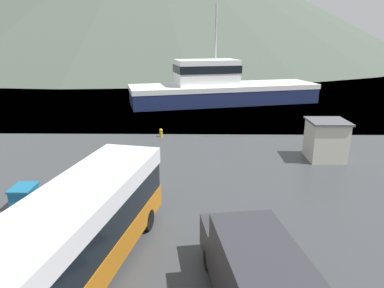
# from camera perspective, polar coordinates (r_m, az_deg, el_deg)

# --- Properties ---
(water_surface) EXTENTS (240.00, 240.00, 0.00)m
(water_surface) POSITION_cam_1_polar(r_m,az_deg,el_deg) (148.19, 0.05, 14.27)
(water_surface) COLOR #3D5160
(water_surface) RESTS_ON ground
(tour_bus) EXTENTS (4.51, 10.56, 3.21)m
(tour_bus) POSITION_cam_1_polar(r_m,az_deg,el_deg) (12.00, -18.77, -13.95)
(tour_bus) COLOR #B26614
(tour_bus) RESTS_ON ground
(delivery_van) EXTENTS (2.97, 6.18, 2.54)m
(delivery_van) POSITION_cam_1_polar(r_m,az_deg,el_deg) (10.71, 10.20, -20.50)
(delivery_van) COLOR #2D2D33
(delivery_van) RESTS_ON ground
(fishing_boat) EXTENTS (23.95, 11.74, 11.55)m
(fishing_boat) POSITION_cam_1_polar(r_m,az_deg,el_deg) (43.04, 4.69, 9.37)
(fishing_boat) COLOR #19234C
(fishing_boat) RESTS_ON water_surface
(storage_bin) EXTENTS (1.04, 1.32, 1.05)m
(storage_bin) POSITION_cam_1_polar(r_m,az_deg,el_deg) (18.53, -26.13, -7.84)
(storage_bin) COLOR teal
(storage_bin) RESTS_ON ground
(dock_kiosk) EXTENTS (2.49, 2.50, 2.68)m
(dock_kiosk) POSITION_cam_1_polar(r_m,az_deg,el_deg) (24.45, 21.41, 0.66)
(dock_kiosk) COLOR beige
(dock_kiosk) RESTS_ON ground
(small_boat) EXTENTS (4.61, 7.48, 1.08)m
(small_boat) POSITION_cam_1_polar(r_m,az_deg,el_deg) (51.57, 18.57, 8.27)
(small_boat) COLOR black
(small_boat) RESTS_ON water_surface
(mooring_bollard) EXTENTS (0.29, 0.29, 0.71)m
(mooring_bollard) POSITION_cam_1_polar(r_m,az_deg,el_deg) (28.32, -5.19, 1.94)
(mooring_bollard) COLOR #B29919
(mooring_bollard) RESTS_ON ground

